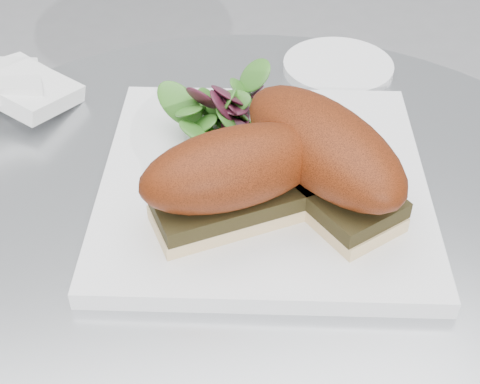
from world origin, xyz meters
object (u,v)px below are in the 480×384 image
(sandwich_left, at_px, (234,177))
(sandwich_right, at_px, (322,154))
(plate, at_px, (264,182))
(saucer, at_px, (338,67))

(sandwich_left, xyz_separation_m, sandwich_right, (0.07, 0.01, -0.00))
(sandwich_left, height_order, sandwich_right, same)
(plate, relative_size, sandwich_left, 1.76)
(plate, bearing_deg, sandwich_left, -126.60)
(plate, xyz_separation_m, sandwich_right, (0.04, -0.03, 0.05))
(plate, distance_m, sandwich_right, 0.07)
(saucer, bearing_deg, sandwich_right, -112.03)
(plate, xyz_separation_m, saucer, (0.13, 0.18, -0.00))
(plate, height_order, saucer, plate)
(saucer, bearing_deg, sandwich_left, -125.20)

